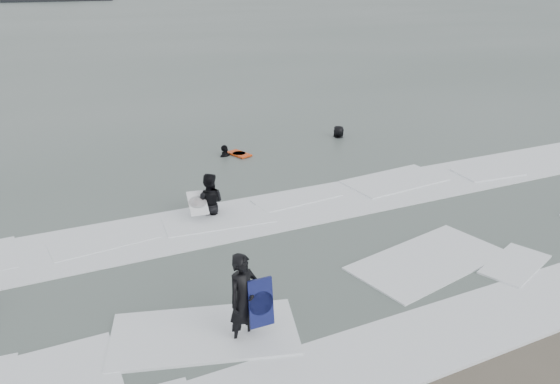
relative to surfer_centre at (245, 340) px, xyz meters
name	(u,v)px	position (x,y,z in m)	size (l,w,h in m)	color
ground	(388,331)	(2.65, -0.92, 0.00)	(320.00, 320.00, 0.00)	brown
sea	(58,20)	(2.65, 79.08, 0.06)	(320.00, 320.00, 0.00)	#47544C
surfer_centre	(245,340)	(0.00, 0.00, 0.00)	(0.68, 0.45, 1.86)	black
surfer_wading	(210,215)	(1.20, 5.77, 0.00)	(0.89, 0.69, 1.83)	black
surfer_right_near	(225,157)	(3.40, 10.61, 0.00)	(0.96, 0.40, 1.63)	black
surfer_right_far	(338,138)	(8.57, 10.95, 0.00)	(0.83, 0.54, 1.70)	black
surf_foam	(302,248)	(2.65, 2.78, 0.04)	(30.03, 9.06, 0.09)	white
bodyboards	(230,202)	(1.68, 5.35, 0.50)	(4.26, 11.21, 1.25)	#0F154A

